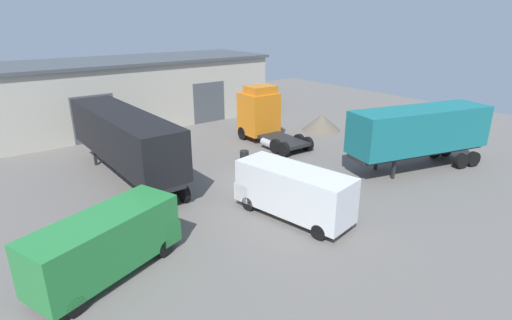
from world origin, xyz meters
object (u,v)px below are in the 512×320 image
at_px(oil_drum, 244,157).
at_px(traffic_cone, 168,222).
at_px(delivery_van_white, 291,190).
at_px(gravel_pile, 321,122).
at_px(delivery_van_green, 109,242).
at_px(container_trailer_black, 420,131).
at_px(tractor_unit_orange, 262,115).
at_px(container_trailer_grey, 124,137).

xyz_separation_m(oil_drum, traffic_cone, (-7.69, -4.74, -0.19)).
height_order(delivery_van_white, gravel_pile, delivery_van_white).
xyz_separation_m(gravel_pile, traffic_cone, (-17.67, -7.44, -0.42)).
xyz_separation_m(delivery_van_green, traffic_cone, (3.19, 1.89, -1.08)).
bearing_deg(container_trailer_black, oil_drum, -27.26).
distance_m(delivery_van_green, container_trailer_black, 19.03).
bearing_deg(delivery_van_green, gravel_pile, 3.39).
xyz_separation_m(delivery_van_green, container_trailer_black, (18.99, -0.68, 1.17)).
bearing_deg(traffic_cone, oil_drum, 31.63).
distance_m(delivery_van_green, gravel_pile, 22.87).
bearing_deg(delivery_van_white, tractor_unit_orange, -42.62).
relative_size(delivery_van_white, container_trailer_black, 0.65).
height_order(delivery_van_white, delivery_van_green, delivery_van_white).
distance_m(delivery_van_white, traffic_cone, 5.88).
height_order(tractor_unit_orange, delivery_van_green, tractor_unit_orange).
height_order(container_trailer_grey, oil_drum, container_trailer_grey).
relative_size(delivery_van_green, gravel_pile, 1.86).
relative_size(delivery_van_white, oil_drum, 6.97).
relative_size(container_trailer_black, traffic_cone, 17.26).
bearing_deg(gravel_pile, delivery_van_green, -155.91).
distance_m(container_trailer_grey, gravel_pile, 17.11).
bearing_deg(gravel_pile, container_trailer_grey, -177.89).
bearing_deg(container_trailer_grey, gravel_pile, -88.65).
relative_size(gravel_pile, traffic_cone, 5.91).
height_order(tractor_unit_orange, container_trailer_black, tractor_unit_orange).
relative_size(container_trailer_grey, traffic_cone, 20.88).
xyz_separation_m(tractor_unit_orange, traffic_cone, (-11.86, -8.19, -1.74)).
bearing_deg(delivery_van_white, oil_drum, -29.76).
distance_m(container_trailer_grey, traffic_cone, 7.23).
xyz_separation_m(container_trailer_grey, oil_drum, (7.01, -2.08, -2.13)).
bearing_deg(traffic_cone, delivery_van_green, -149.36).
height_order(delivery_van_white, oil_drum, delivery_van_white).
bearing_deg(delivery_van_green, tractor_unit_orange, 13.12).
bearing_deg(gravel_pile, oil_drum, -164.86).
xyz_separation_m(container_trailer_black, traffic_cone, (-15.79, 2.57, -2.24)).
xyz_separation_m(delivery_van_white, delivery_van_green, (-8.37, 0.68, -0.03)).
distance_m(tractor_unit_orange, delivery_van_green, 18.13).
relative_size(delivery_van_green, oil_drum, 6.89).
xyz_separation_m(delivery_van_green, gravel_pile, (20.87, 9.33, -0.65)).
relative_size(delivery_van_white, traffic_cone, 11.14).
distance_m(tractor_unit_orange, oil_drum, 5.63).
bearing_deg(delivery_van_white, container_trailer_black, -100.76).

